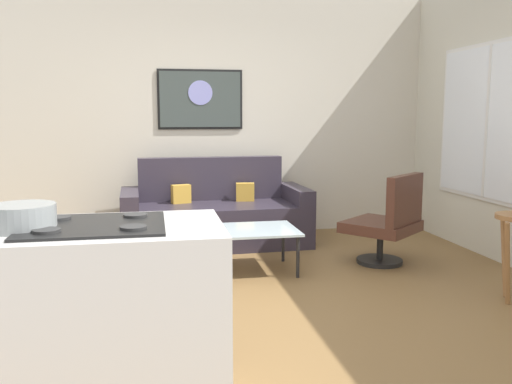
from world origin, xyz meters
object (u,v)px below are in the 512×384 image
(coffee_table, at_px, (245,232))
(armchair, at_px, (388,222))
(couch, at_px, (215,217))
(mixing_bowl, at_px, (22,218))
(wall_painting, at_px, (200,99))

(coffee_table, bearing_deg, armchair, -0.86)
(couch, xyz_separation_m, mixing_bowl, (-1.18, -3.36, 0.66))
(armchair, relative_size, mixing_bowl, 3.14)
(couch, height_order, coffee_table, couch)
(couch, relative_size, mixing_bowl, 7.31)
(armchair, distance_m, mixing_bowl, 3.55)
(couch, bearing_deg, coffee_table, -82.23)
(couch, xyz_separation_m, armchair, (1.50, -1.11, 0.10))
(couch, height_order, armchair, couch)
(couch, distance_m, armchair, 1.86)
(coffee_table, relative_size, armchair, 1.07)
(armchair, distance_m, wall_painting, 2.57)
(wall_painting, bearing_deg, armchair, -45.75)
(couch, bearing_deg, armchair, -36.45)
(armchair, height_order, mixing_bowl, mixing_bowl)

